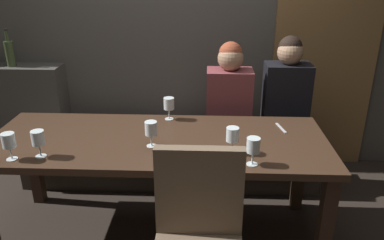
% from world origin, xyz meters
% --- Properties ---
extents(ground, '(9.00, 9.00, 0.00)m').
position_xyz_m(ground, '(0.00, 0.00, 0.00)').
color(ground, black).
extents(back_wall_tiled, '(6.00, 0.12, 3.00)m').
position_xyz_m(back_wall_tiled, '(0.00, 1.22, 1.50)').
color(back_wall_tiled, '#4C4944').
rests_on(back_wall_tiled, ground).
extents(arched_door, '(0.90, 0.05, 2.55)m').
position_xyz_m(arched_door, '(1.35, 1.15, 1.36)').
color(arched_door, olive).
rests_on(arched_door, ground).
extents(back_counter, '(1.10, 0.28, 0.95)m').
position_xyz_m(back_counter, '(-1.55, 1.04, 0.47)').
color(back_counter, '#413E3A').
rests_on(back_counter, ground).
extents(dining_table, '(2.20, 0.84, 0.74)m').
position_xyz_m(dining_table, '(0.00, 0.00, 0.65)').
color(dining_table, '#342217').
rests_on(dining_table, ground).
extents(banquette_bench, '(2.50, 0.44, 0.45)m').
position_xyz_m(banquette_bench, '(0.00, 0.70, 0.23)').
color(banquette_bench, '#312A23').
rests_on(banquette_bench, ground).
extents(chair_near_side, '(0.44, 0.44, 0.98)m').
position_xyz_m(chair_near_side, '(0.29, -0.72, 0.56)').
color(chair_near_side, '#3D281C').
rests_on(chair_near_side, ground).
extents(diner_redhead, '(0.36, 0.24, 0.79)m').
position_xyz_m(diner_redhead, '(0.49, 0.67, 0.83)').
color(diner_redhead, brown).
rests_on(diner_redhead, banquette_bench).
extents(diner_bearded, '(0.36, 0.24, 0.83)m').
position_xyz_m(diner_bearded, '(0.96, 0.73, 0.85)').
color(diner_bearded, black).
rests_on(diner_bearded, banquette_bench).
extents(wine_bottle_pale_label, '(0.08, 0.08, 0.33)m').
position_xyz_m(wine_bottle_pale_label, '(-1.42, 1.01, 1.07)').
color(wine_bottle_pale_label, '#384728').
rests_on(wine_bottle_pale_label, back_counter).
extents(wine_glass_near_left, '(0.08, 0.08, 0.16)m').
position_xyz_m(wine_glass_near_left, '(0.04, 0.34, 0.86)').
color(wine_glass_near_left, silver).
rests_on(wine_glass_near_left, dining_table).
extents(wine_glass_end_right, '(0.08, 0.08, 0.16)m').
position_xyz_m(wine_glass_end_right, '(0.58, -0.32, 0.86)').
color(wine_glass_end_right, silver).
rests_on(wine_glass_end_right, dining_table).
extents(wine_glass_center_front, '(0.08, 0.08, 0.16)m').
position_xyz_m(wine_glass_center_front, '(0.47, -0.18, 0.86)').
color(wine_glass_center_front, silver).
rests_on(wine_glass_center_front, dining_table).
extents(wine_glass_far_left, '(0.08, 0.08, 0.16)m').
position_xyz_m(wine_glass_far_left, '(-0.80, -0.32, 0.85)').
color(wine_glass_far_left, silver).
rests_on(wine_glass_far_left, dining_table).
extents(wine_glass_end_left, '(0.08, 0.08, 0.16)m').
position_xyz_m(wine_glass_end_left, '(-0.02, -0.11, 0.86)').
color(wine_glass_end_left, silver).
rests_on(wine_glass_end_left, dining_table).
extents(wine_glass_center_back, '(0.08, 0.08, 0.16)m').
position_xyz_m(wine_glass_center_back, '(-0.65, -0.28, 0.85)').
color(wine_glass_center_back, silver).
rests_on(wine_glass_center_back, dining_table).
extents(fork_on_table, '(0.05, 0.17, 0.01)m').
position_xyz_m(fork_on_table, '(0.83, 0.20, 0.74)').
color(fork_on_table, silver).
rests_on(fork_on_table, dining_table).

